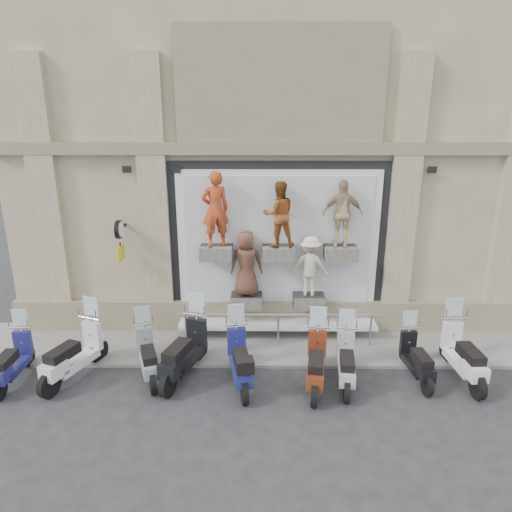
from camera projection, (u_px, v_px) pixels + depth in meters
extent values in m
plane|color=#29292B|center=(281.00, 394.00, 9.60)|extent=(90.00, 90.00, 0.00)
cube|color=gray|center=(278.00, 344.00, 11.60)|extent=(16.00, 2.20, 0.08)
cube|color=black|center=(278.00, 246.00, 11.71)|extent=(5.60, 0.10, 4.30)
cube|color=white|center=(278.00, 246.00, 11.66)|extent=(5.10, 0.06, 3.90)
cube|color=white|center=(278.00, 247.00, 11.62)|extent=(4.70, 0.04, 3.60)
cube|color=white|center=(277.00, 323.00, 11.91)|extent=(5.10, 0.75, 0.10)
cube|color=#28282B|center=(216.00, 253.00, 11.39)|extent=(0.80, 0.50, 0.35)
imported|color=#DE4D24|center=(215.00, 209.00, 11.07)|extent=(0.78, 0.64, 1.85)
cube|color=#28282B|center=(278.00, 253.00, 11.38)|extent=(0.80, 0.50, 0.35)
imported|color=brown|center=(279.00, 214.00, 11.09)|extent=(0.87, 0.73, 1.61)
cube|color=#28282B|center=(340.00, 253.00, 11.37)|extent=(0.80, 0.50, 0.35)
imported|color=tan|center=(343.00, 214.00, 11.07)|extent=(0.99, 0.47, 1.64)
cube|color=#28282B|center=(247.00, 301.00, 11.78)|extent=(0.80, 0.50, 0.35)
imported|color=brown|center=(246.00, 264.00, 11.48)|extent=(0.82, 0.53, 1.67)
cube|color=#28282B|center=(309.00, 301.00, 11.76)|extent=(0.80, 0.50, 0.35)
imported|color=#F7E8C7|center=(310.00, 266.00, 11.48)|extent=(1.08, 0.71, 1.56)
cube|color=black|center=(122.00, 227.00, 11.35)|extent=(0.06, 0.56, 0.06)
cylinder|color=black|center=(119.00, 229.00, 11.09)|extent=(0.10, 0.46, 0.46)
cube|color=yellow|center=(121.00, 253.00, 11.27)|extent=(0.04, 0.50, 0.38)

